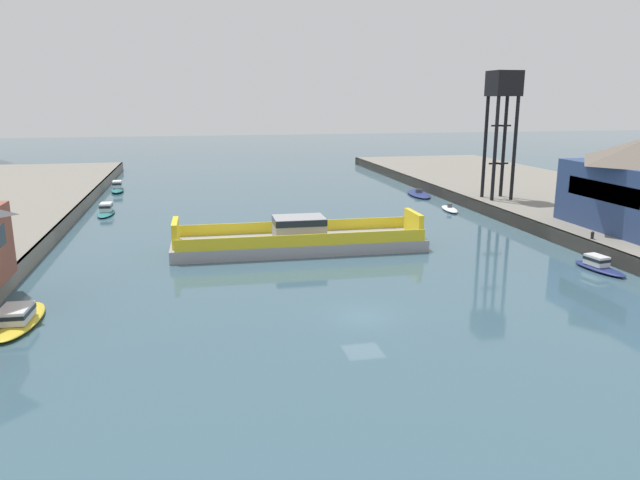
{
  "coord_description": "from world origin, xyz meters",
  "views": [
    {
      "loc": [
        -10.65,
        -35.58,
        14.14
      ],
      "look_at": [
        0.0,
        13.78,
        2.0
      ],
      "focal_mm": 33.21,
      "sensor_mm": 36.0,
      "label": 1
    }
  ],
  "objects_px": {
    "moored_boat_near_left": "(450,209)",
    "moored_boat_near_right": "(106,210)",
    "moored_boat_far_right": "(598,265)",
    "moored_boat_mid_left": "(419,194)",
    "moored_boat_far_left": "(117,188)",
    "moored_boat_mid_right": "(18,318)",
    "chain_ferry": "(299,240)",
    "crane_tower": "(503,98)"
  },
  "relations": [
    {
      "from": "moored_boat_far_right",
      "to": "crane_tower",
      "type": "distance_m",
      "value": 31.06
    },
    {
      "from": "moored_boat_mid_left",
      "to": "moored_boat_far_left",
      "type": "xyz_separation_m",
      "value": [
        -44.41,
        13.2,
        0.39
      ]
    },
    {
      "from": "moored_boat_near_right",
      "to": "moored_boat_far_left",
      "type": "distance_m",
      "value": 18.9
    },
    {
      "from": "moored_boat_mid_left",
      "to": "moored_boat_far_right",
      "type": "height_order",
      "value": "moored_boat_far_right"
    },
    {
      "from": "moored_boat_mid_left",
      "to": "moored_boat_far_right",
      "type": "relative_size",
      "value": 1.57
    },
    {
      "from": "moored_boat_near_right",
      "to": "moored_boat_far_right",
      "type": "distance_m",
      "value": 55.97
    },
    {
      "from": "moored_boat_near_left",
      "to": "moored_boat_mid_right",
      "type": "bearing_deg",
      "value": -144.57
    },
    {
      "from": "moored_boat_near_right",
      "to": "moored_boat_far_right",
      "type": "height_order",
      "value": "moored_boat_near_right"
    },
    {
      "from": "moored_boat_far_right",
      "to": "crane_tower",
      "type": "bearing_deg",
      "value": 79.09
    },
    {
      "from": "moored_boat_far_left",
      "to": "crane_tower",
      "type": "height_order",
      "value": "crane_tower"
    },
    {
      "from": "moored_boat_near_left",
      "to": "moored_boat_mid_left",
      "type": "xyz_separation_m",
      "value": [
        0.77,
        12.7,
        -0.02
      ]
    },
    {
      "from": "chain_ferry",
      "to": "moored_boat_far_right",
      "type": "height_order",
      "value": "chain_ferry"
    },
    {
      "from": "chain_ferry",
      "to": "moored_boat_far_left",
      "type": "distance_m",
      "value": 46.65
    },
    {
      "from": "moored_boat_near_left",
      "to": "moored_boat_far_right",
      "type": "xyz_separation_m",
      "value": [
        0.94,
        -27.78,
        0.21
      ]
    },
    {
      "from": "crane_tower",
      "to": "chain_ferry",
      "type": "bearing_deg",
      "value": -151.98
    },
    {
      "from": "moored_boat_mid_right",
      "to": "moored_boat_far_left",
      "type": "xyz_separation_m",
      "value": [
        -0.19,
        56.8,
        0.12
      ]
    },
    {
      "from": "chain_ferry",
      "to": "moored_boat_far_right",
      "type": "relative_size",
      "value": 4.39
    },
    {
      "from": "crane_tower",
      "to": "moored_boat_mid_right",
      "type": "bearing_deg",
      "value": -148.44
    },
    {
      "from": "moored_boat_near_left",
      "to": "moored_boat_far_left",
      "type": "height_order",
      "value": "moored_boat_far_left"
    },
    {
      "from": "moored_boat_near_left",
      "to": "moored_boat_far_left",
      "type": "bearing_deg",
      "value": 149.32
    },
    {
      "from": "moored_boat_near_right",
      "to": "moored_boat_mid_right",
      "type": "relative_size",
      "value": 0.85
    },
    {
      "from": "moored_boat_near_left",
      "to": "moored_boat_mid_left",
      "type": "relative_size",
      "value": 0.6
    },
    {
      "from": "moored_boat_near_right",
      "to": "moored_boat_far_left",
      "type": "relative_size",
      "value": 1.06
    },
    {
      "from": "moored_boat_far_left",
      "to": "moored_boat_mid_left",
      "type": "bearing_deg",
      "value": -16.55
    },
    {
      "from": "moored_boat_mid_left",
      "to": "moored_boat_mid_right",
      "type": "height_order",
      "value": "moored_boat_mid_right"
    },
    {
      "from": "moored_boat_mid_left",
      "to": "moored_boat_far_right",
      "type": "bearing_deg",
      "value": -89.77
    },
    {
      "from": "moored_boat_far_left",
      "to": "moored_boat_far_right",
      "type": "bearing_deg",
      "value": -50.29
    },
    {
      "from": "chain_ferry",
      "to": "moored_boat_mid_right",
      "type": "xyz_separation_m",
      "value": [
        -20.95,
        -15.22,
        -0.51
      ]
    },
    {
      "from": "moored_boat_far_left",
      "to": "moored_boat_near_right",
      "type": "bearing_deg",
      "value": -87.79
    },
    {
      "from": "moored_boat_near_left",
      "to": "moored_boat_far_right",
      "type": "height_order",
      "value": "moored_boat_far_right"
    },
    {
      "from": "moored_boat_mid_left",
      "to": "moored_boat_far_right",
      "type": "xyz_separation_m",
      "value": [
        0.16,
        -40.48,
        0.23
      ]
    },
    {
      "from": "chain_ferry",
      "to": "moored_boat_mid_left",
      "type": "height_order",
      "value": "chain_ferry"
    },
    {
      "from": "chain_ferry",
      "to": "crane_tower",
      "type": "relative_size",
      "value": 1.5
    },
    {
      "from": "moored_boat_far_right",
      "to": "moored_boat_far_left",
      "type": "bearing_deg",
      "value": 129.71
    },
    {
      "from": "moored_boat_near_left",
      "to": "moored_boat_near_right",
      "type": "distance_m",
      "value": 43.48
    },
    {
      "from": "moored_boat_near_left",
      "to": "moored_boat_far_left",
      "type": "relative_size",
      "value": 0.87
    },
    {
      "from": "moored_boat_near_left",
      "to": "chain_ferry",
      "type": "bearing_deg",
      "value": -145.11
    },
    {
      "from": "moored_boat_near_left",
      "to": "moored_boat_far_right",
      "type": "distance_m",
      "value": 27.8
    },
    {
      "from": "moored_boat_near_right",
      "to": "moored_boat_mid_right",
      "type": "xyz_separation_m",
      "value": [
        -0.54,
        -37.92,
        -0.03
      ]
    },
    {
      "from": "chain_ferry",
      "to": "moored_boat_near_right",
      "type": "height_order",
      "value": "chain_ferry"
    },
    {
      "from": "chain_ferry",
      "to": "moored_boat_far_left",
      "type": "xyz_separation_m",
      "value": [
        -21.15,
        41.58,
        -0.39
      ]
    },
    {
      "from": "moored_boat_mid_left",
      "to": "crane_tower",
      "type": "xyz_separation_m",
      "value": [
        5.44,
        -13.1,
        13.93
      ]
    }
  ]
}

